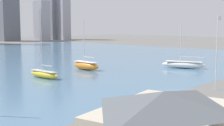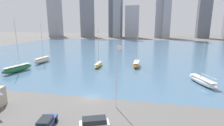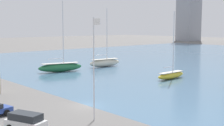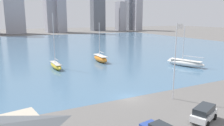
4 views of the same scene
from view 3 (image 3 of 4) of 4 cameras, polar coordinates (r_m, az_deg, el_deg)
ground_plane at (r=43.61m, az=-4.56°, el=-7.78°), size 500.00×500.00×0.00m
flag_pole at (r=35.63m, az=-3.29°, el=-0.47°), size 1.24×0.14×11.93m
sailboat_cream at (r=84.02m, az=-1.32°, el=0.10°), size 2.97×9.72×15.61m
sailboat_yellow at (r=66.04m, az=10.74°, el=-2.10°), size 1.99×8.41×13.89m
sailboat_green at (r=75.85m, az=-9.41°, el=-0.72°), size 4.58×11.04×16.85m
parked_suv_white at (r=34.39m, az=-15.52°, el=-10.21°), size 4.76×3.34×1.92m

